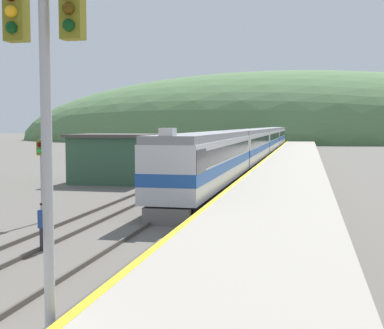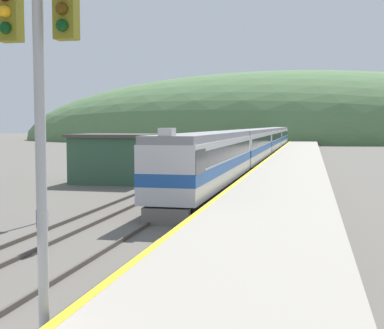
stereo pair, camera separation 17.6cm
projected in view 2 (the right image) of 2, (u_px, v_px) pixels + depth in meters
The scene contains 12 objects.
track_main at pixel (266, 156), 77.08m from camera, with size 1.52×180.00×0.16m.
track_siding at pixel (239, 155), 77.92m from camera, with size 1.51×180.00×0.16m.
platform at pixel (295, 163), 56.57m from camera, with size 5.74×140.00×0.98m.
distant_hills at pixel (288, 141), 150.72m from camera, with size 157.96×71.08×38.90m.
station_shed at pixel (117, 158), 41.92m from camera, with size 6.60×5.61×3.80m.
express_train_lead_car at pixel (209, 161), 33.90m from camera, with size 2.85×21.40×4.38m.
carriage_second at pixel (250, 147), 56.50m from camera, with size 2.84×22.82×4.02m.
carriage_third at pixel (268, 140), 79.56m from camera, with size 2.84×22.82×4.02m.
carriage_fourth at pixel (278, 137), 102.62m from camera, with size 2.84×22.82×4.02m.
signal_mast_main at pixel (39, 82), 9.66m from camera, with size 2.20×0.42×8.05m.
signal_post_siding at pixel (41, 162), 24.64m from camera, with size 0.36×0.42×3.88m.
track_worker at pixel (42, 223), 19.10m from camera, with size 0.38×0.26×1.74m.
Camera 2 is at (6.35, -7.44, 4.52)m, focal length 50.00 mm.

